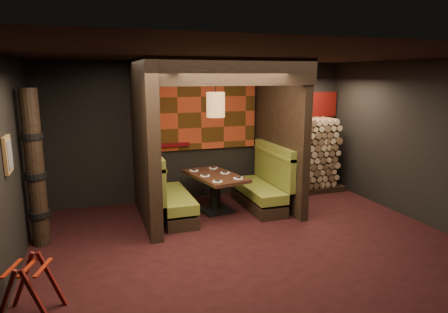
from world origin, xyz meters
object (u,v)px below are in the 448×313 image
dining_table (215,186)px  luggage_rack (30,287)px  firewood_stack (306,155)px  pendant_lamp (216,105)px  booth_bench_right (263,187)px  totem_column (35,170)px  booth_bench_left (168,196)px

dining_table → luggage_rack: dining_table is taller
firewood_stack → pendant_lamp: bearing=-163.2°
booth_bench_right → pendant_lamp: 1.91m
dining_table → firewood_stack: bearing=15.7°
luggage_rack → totem_column: 2.19m
pendant_lamp → booth_bench_right: bearing=0.2°
luggage_rack → booth_bench_left: bearing=51.9°
luggage_rack → totem_column: size_ratio=0.31×
booth_bench_left → dining_table: bearing=2.9°
dining_table → pendant_lamp: 1.56m
booth_bench_left → dining_table: booth_bench_left is taller
booth_bench_left → totem_column: size_ratio=0.67×
booth_bench_left → luggage_rack: bearing=-128.1°
luggage_rack → firewood_stack: size_ratio=0.43×
dining_table → luggage_rack: bearing=-138.3°
dining_table → luggage_rack: (-2.93, -2.61, -0.15)m
booth_bench_right → firewood_stack: size_ratio=0.92×
luggage_rack → firewood_stack: 6.21m
booth_bench_right → pendant_lamp: size_ratio=1.56×
booth_bench_left → booth_bench_right: same height
booth_bench_right → dining_table: booth_bench_right is taller
firewood_stack → totem_column: bearing=-166.8°
luggage_rack → booth_bench_right: bearing=33.3°
pendant_lamp → firewood_stack: 2.72m
luggage_rack → totem_column: (-0.08, 2.02, 0.84)m
dining_table → luggage_rack: size_ratio=2.02×
booth_bench_left → luggage_rack: (-2.01, -2.57, -0.05)m
pendant_lamp → totem_column: size_ratio=0.43×
booth_bench_right → firewood_stack: bearing=27.3°
dining_table → totem_column: size_ratio=0.62×
booth_bench_right → booth_bench_left: bearing=180.0°
booth_bench_left → pendant_lamp: (0.92, -0.00, 1.65)m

